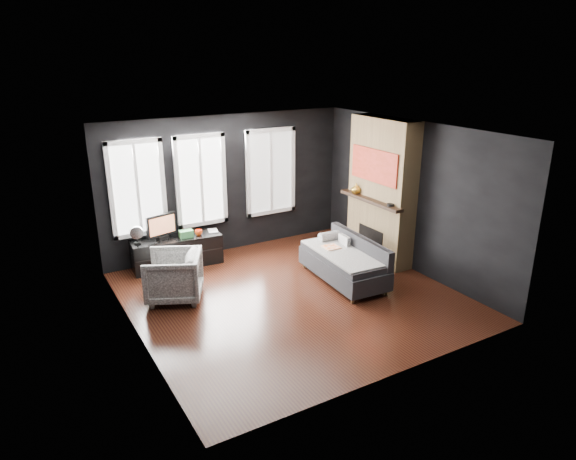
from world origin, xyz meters
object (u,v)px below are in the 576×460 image
media_console (177,252)px  mantel_vase (356,189)px  monitor (161,225)px  mug (199,232)px  sofa (344,260)px  book (208,226)px  armchair (173,274)px

media_console → mantel_vase: bearing=-15.2°
monitor → mug: 0.69m
sofa → media_console: bearing=141.2°
book → mantel_vase: 2.92m
sofa → mug: bearing=136.9°
media_console → monitor: monitor is taller
monitor → book: size_ratio=2.54×
mug → book: book is taller
monitor → mantel_vase: size_ratio=3.04×
armchair → monitor: monitor is taller
armchair → book: size_ratio=3.68×
media_console → mantel_vase: size_ratio=8.30×
mug → mantel_vase: bearing=-20.1°
armchair → monitor: (0.25, 1.33, 0.40)m
sofa → mantel_vase: size_ratio=9.09×
mug → mantel_vase: size_ratio=0.68×
mug → mantel_vase: (2.84, -1.04, 0.69)m
armchair → mug: armchair is taller
armchair → monitor: size_ratio=1.45×
armchair → media_console: 1.38m
sofa → armchair: (-2.78, 0.80, 0.05)m
armchair → mantel_vase: (3.73, 0.15, 0.89)m
book → mantel_vase: mantel_vase is taller
sofa → mantel_vase: 1.64m
sofa → armchair: armchair is taller
media_console → armchair: bearing=-106.6°
media_console → mantel_vase: 3.60m
armchair → mantel_vase: bearing=118.4°
armchair → mug: bearing=169.3°
monitor → mantel_vase: (3.49, -1.18, 0.49)m
monitor → book: monitor is taller
sofa → monitor: monitor is taller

